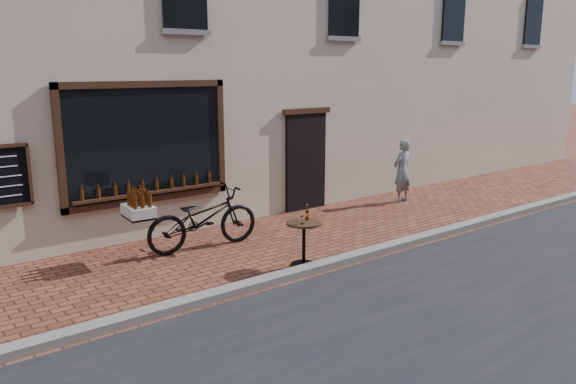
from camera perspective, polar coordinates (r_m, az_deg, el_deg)
ground at (r=9.33m, az=6.17°, el=-7.61°), size 90.00×90.00×0.00m
kerb at (r=9.45m, az=5.34°, el=-6.95°), size 90.00×0.25×0.12m
cargo_bicycle at (r=10.17m, az=-8.85°, el=-2.64°), size 2.48×0.87×1.19m
bistro_table at (r=9.19m, az=1.63°, el=-4.33°), size 0.58×0.58×1.00m
pedestrian at (r=13.85m, az=11.50°, el=2.11°), size 0.59×0.42×1.52m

